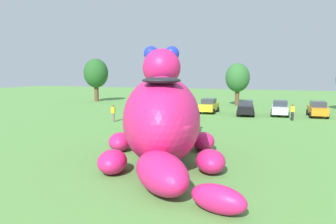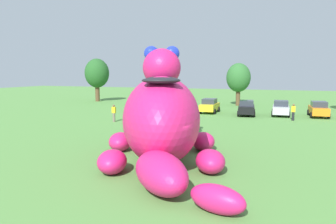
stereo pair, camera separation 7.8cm
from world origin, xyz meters
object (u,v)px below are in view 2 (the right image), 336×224
(spectator_by_cars, at_px, (114,113))
(car_white, at_px, (149,104))
(car_orange, at_px, (319,109))
(car_yellow, at_px, (210,106))
(spectator_near_inflatable, at_px, (144,120))
(car_silver, at_px, (281,108))
(car_blue, at_px, (181,104))
(giant_inflatable_creature, at_px, (162,117))
(car_black, at_px, (246,108))
(spectator_mid_field, at_px, (293,112))

(spectator_by_cars, bearing_deg, car_white, 94.01)
(car_orange, xyz_separation_m, spectator_by_cars, (-19.14, -11.07, -0.01))
(car_yellow, xyz_separation_m, spectator_near_inflatable, (-2.38, -13.52, -0.01))
(car_silver, bearing_deg, car_blue, 179.43)
(car_white, xyz_separation_m, car_silver, (15.94, 0.78, 0.00))
(giant_inflatable_creature, relative_size, car_black, 2.67)
(car_silver, height_order, spectator_near_inflatable, car_silver)
(car_black, height_order, car_silver, same)
(car_blue, xyz_separation_m, spectator_by_cars, (-3.35, -10.73, -0.01))
(giant_inflatable_creature, distance_m, spectator_near_inflatable, 9.70)
(car_orange, relative_size, spectator_near_inflatable, 2.46)
(car_black, bearing_deg, spectator_by_cars, -140.49)
(car_silver, relative_size, car_orange, 0.99)
(car_blue, height_order, spectator_near_inflatable, car_blue)
(car_yellow, relative_size, spectator_by_cars, 2.42)
(car_blue, bearing_deg, spectator_by_cars, -107.33)
(car_white, distance_m, car_silver, 15.96)
(giant_inflatable_creature, bearing_deg, car_white, 116.09)
(car_silver, xyz_separation_m, spectator_near_inflatable, (-10.51, -13.68, -0.01))
(spectator_near_inflatable, xyz_separation_m, spectator_by_cars, (-4.74, 3.07, 0.00))
(spectator_mid_field, height_order, spectator_by_cars, same)
(car_yellow, bearing_deg, car_blue, 175.70)
(giant_inflatable_creature, height_order, spectator_by_cars, giant_inflatable_creature)
(car_silver, xyz_separation_m, car_orange, (3.89, 0.46, 0.00))
(car_black, distance_m, car_silver, 3.81)
(spectator_near_inflatable, bearing_deg, car_black, 61.52)
(giant_inflatable_creature, xyz_separation_m, car_white, (-10.34, 21.12, -1.54))
(giant_inflatable_creature, relative_size, car_white, 2.73)
(car_yellow, height_order, car_orange, same)
(spectator_near_inflatable, xyz_separation_m, spectator_mid_field, (11.80, 10.25, 0.00))
(car_black, xyz_separation_m, spectator_by_cars, (-11.59, -9.56, -0.01))
(car_black, bearing_deg, spectator_near_inflatable, -118.48)
(car_silver, distance_m, spectator_mid_field, 3.66)
(car_black, relative_size, car_silver, 1.03)
(giant_inflatable_creature, height_order, car_orange, giant_inflatable_creature)
(car_white, bearing_deg, car_black, -1.26)
(car_orange, relative_size, spectator_by_cars, 2.46)
(giant_inflatable_creature, distance_m, car_white, 23.57)
(spectator_by_cars, bearing_deg, giant_inflatable_creature, -49.48)
(giant_inflatable_creature, distance_m, car_silver, 22.66)
(spectator_mid_field, bearing_deg, car_yellow, 160.86)
(car_white, relative_size, spectator_by_cars, 2.45)
(giant_inflatable_creature, distance_m, spectator_mid_field, 19.77)
(giant_inflatable_creature, distance_m, car_yellow, 21.94)
(car_yellow, height_order, spectator_near_inflatable, car_yellow)
(giant_inflatable_creature, xyz_separation_m, spectator_near_inflatable, (-4.91, 8.22, -1.55))
(giant_inflatable_creature, bearing_deg, spectator_near_inflatable, 120.86)
(car_white, bearing_deg, spectator_by_cars, -85.99)
(giant_inflatable_creature, bearing_deg, car_silver, 75.66)
(car_silver, bearing_deg, car_yellow, -178.84)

